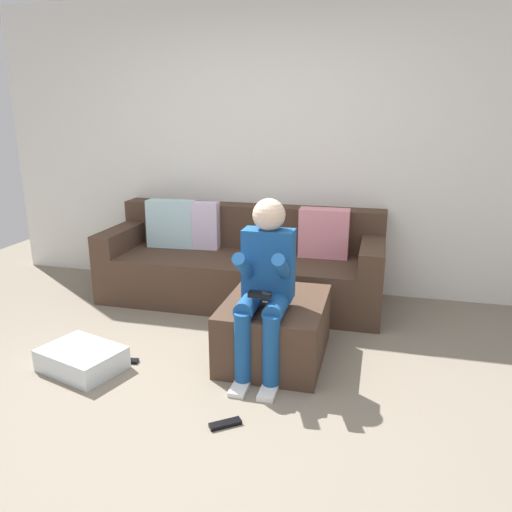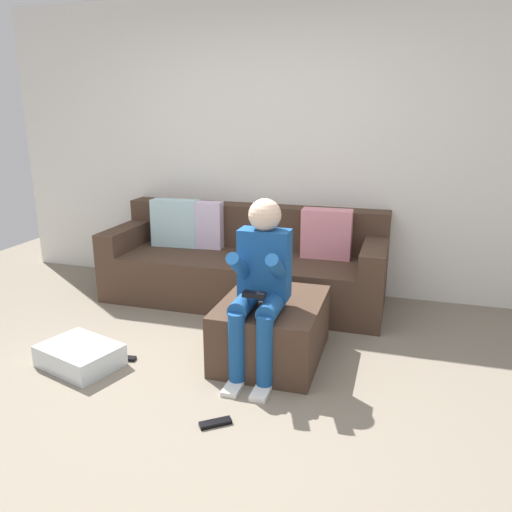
{
  "view_description": "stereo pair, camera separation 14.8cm",
  "coord_description": "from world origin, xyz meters",
  "views": [
    {
      "loc": [
        0.97,
        -2.27,
        1.63
      ],
      "look_at": [
        0.06,
        1.28,
        0.57
      ],
      "focal_mm": 34.89,
      "sensor_mm": 36.0,
      "label": 1
    },
    {
      "loc": [
        1.11,
        -2.23,
        1.63
      ],
      "look_at": [
        0.06,
        1.28,
        0.57
      ],
      "focal_mm": 34.89,
      "sensor_mm": 36.0,
      "label": 2
    }
  ],
  "objects": [
    {
      "name": "remote_near_ottoman",
      "position": [
        0.23,
        -0.05,
        0.01
      ],
      "size": [
        0.17,
        0.15,
        0.02
      ],
      "primitive_type": "cube",
      "rotation": [
        0.0,
        0.0,
        0.64
      ],
      "color": "black",
      "rests_on": "ground_plane"
    },
    {
      "name": "storage_bin",
      "position": [
        -0.87,
        0.3,
        0.07
      ],
      "size": [
        0.59,
        0.5,
        0.15
      ],
      "primitive_type": "cube",
      "rotation": [
        0.0,
        0.0,
        -0.3
      ],
      "color": "silver",
      "rests_on": "ground_plane"
    },
    {
      "name": "person_seated",
      "position": [
        0.3,
        0.59,
        0.62
      ],
      "size": [
        0.32,
        0.58,
        1.12
      ],
      "color": "#194C8C",
      "rests_on": "ground_plane"
    },
    {
      "name": "remote_by_storage_bin",
      "position": [
        -0.64,
        0.46,
        0.01
      ],
      "size": [
        0.17,
        0.07,
        0.02
      ],
      "primitive_type": "cube",
      "rotation": [
        0.0,
        0.0,
        0.14
      ],
      "color": "black",
      "rests_on": "ground_plane"
    },
    {
      "name": "couch_sectional",
      "position": [
        -0.21,
        1.84,
        0.32
      ],
      "size": [
        2.45,
        0.89,
        0.86
      ],
      "color": "#473326",
      "rests_on": "ground_plane"
    },
    {
      "name": "ground_plane",
      "position": [
        0.0,
        0.0,
        0.0
      ],
      "size": [
        7.12,
        7.12,
        0.0
      ],
      "primitive_type": "plane",
      "color": "slate"
    },
    {
      "name": "wall_back",
      "position": [
        0.0,
        2.27,
        1.31
      ],
      "size": [
        5.48,
        0.1,
        2.63
      ],
      "primitive_type": "cube",
      "color": "silver",
      "rests_on": "ground_plane"
    },
    {
      "name": "ottoman",
      "position": [
        0.32,
        0.79,
        0.21
      ],
      "size": [
        0.66,
        0.83,
        0.41
      ],
      "primitive_type": "cube",
      "color": "#473326",
      "rests_on": "ground_plane"
    }
  ]
}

